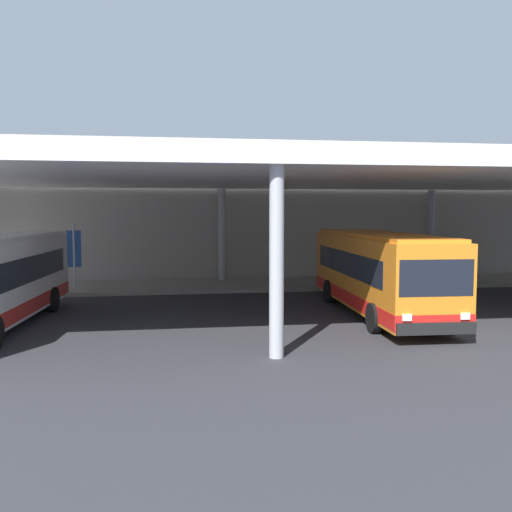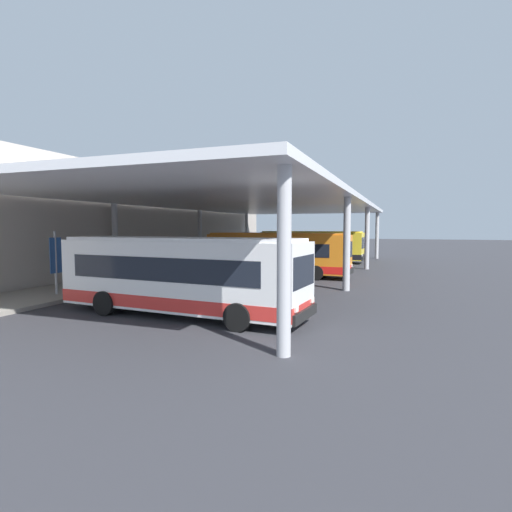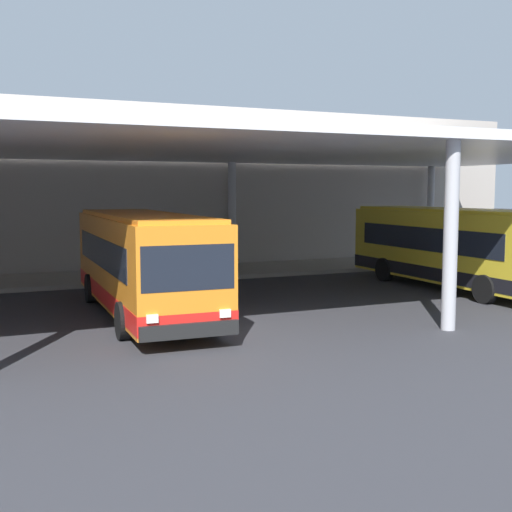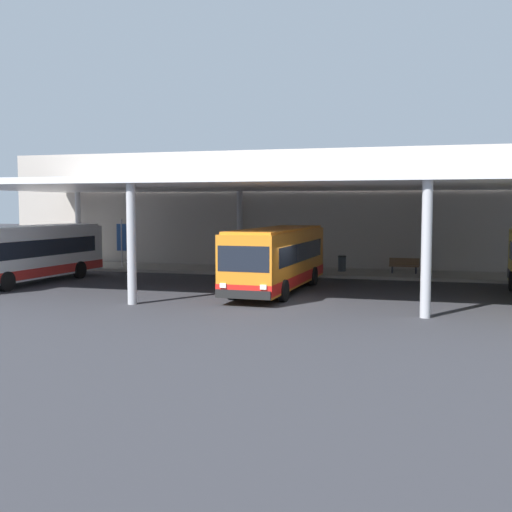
{
  "view_description": "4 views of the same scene",
  "coord_description": "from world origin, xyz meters",
  "px_view_note": "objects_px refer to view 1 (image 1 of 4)",
  "views": [
    {
      "loc": [
        -9.03,
        -17.29,
        4.04
      ],
      "look_at": [
        -5.51,
        5.37,
        2.16
      ],
      "focal_mm": 39.08,
      "sensor_mm": 36.0,
      "label": 1
    },
    {
      "loc": [
        -29.02,
        -5.62,
        3.58
      ],
      "look_at": [
        -1.86,
        4.56,
        1.5
      ],
      "focal_mm": 28.16,
      "sensor_mm": 36.0,
      "label": 2
    },
    {
      "loc": [
        -6.1,
        -16.66,
        3.88
      ],
      "look_at": [
        2.35,
        2.11,
        1.81
      ],
      "focal_mm": 45.8,
      "sensor_mm": 36.0,
      "label": 3
    },
    {
      "loc": [
        6.28,
        -27.14,
        4.29
      ],
      "look_at": [
        -2.31,
        3.77,
        1.71
      ],
      "focal_mm": 44.0,
      "sensor_mm": 36.0,
      "label": 4
    }
  ],
  "objects_px": {
    "bus_second_bay": "(378,272)",
    "trash_bin": "(355,272)",
    "bench_waiting": "(421,271)",
    "banner_sign": "(74,252)"
  },
  "relations": [
    {
      "from": "bus_second_bay",
      "to": "trash_bin",
      "type": "bearing_deg",
      "value": 76.74
    },
    {
      "from": "bus_second_bay",
      "to": "bench_waiting",
      "type": "bearing_deg",
      "value": 55.78
    },
    {
      "from": "bus_second_bay",
      "to": "bench_waiting",
      "type": "height_order",
      "value": "bus_second_bay"
    },
    {
      "from": "bus_second_bay",
      "to": "banner_sign",
      "type": "distance_m",
      "value": 14.82
    },
    {
      "from": "trash_bin",
      "to": "banner_sign",
      "type": "relative_size",
      "value": 0.31
    },
    {
      "from": "bus_second_bay",
      "to": "trash_bin",
      "type": "height_order",
      "value": "bus_second_bay"
    },
    {
      "from": "bus_second_bay",
      "to": "trash_bin",
      "type": "distance_m",
      "value": 9.05
    },
    {
      "from": "trash_bin",
      "to": "banner_sign",
      "type": "distance_m",
      "value": 14.78
    },
    {
      "from": "bench_waiting",
      "to": "banner_sign",
      "type": "relative_size",
      "value": 0.56
    },
    {
      "from": "bench_waiting",
      "to": "trash_bin",
      "type": "distance_m",
      "value": 3.81
    }
  ]
}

